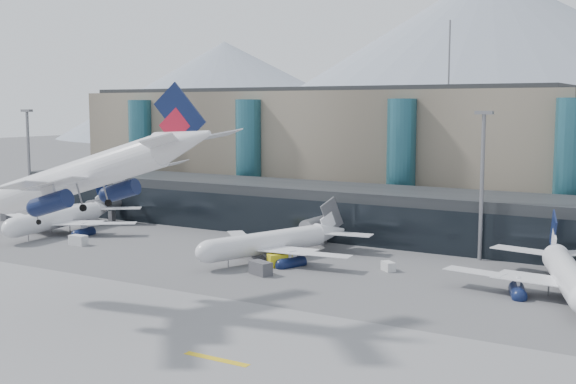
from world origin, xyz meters
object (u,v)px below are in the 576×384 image
object	(u,v)px
jet_parked_left	(68,211)
veh_c	(261,268)
veh_h	(280,260)
veh_f	(8,217)
veh_a	(78,240)
veh_g	(388,266)
jet_parked_mid	(282,234)
jet_parked_right	(565,263)
lightmast_left	(29,156)
hero_jet	(101,163)
lightmast_mid	(482,177)
veh_b	(221,244)

from	to	relation	value
jet_parked_left	veh_c	world-z (taller)	jet_parked_left
jet_parked_left	veh_h	distance (m)	56.54
veh_f	veh_a	bearing A→B (deg)	-116.31
veh_f	veh_g	xyz separation A→B (m)	(96.14, -3.24, -0.15)
veh_g	veh_h	size ratio (longest dim) A/B	0.65
jet_parked_mid	veh_h	xyz separation A→B (m)	(3.13, -6.11, -3.08)
jet_parked_right	veh_h	distance (m)	44.15
veh_a	veh_c	size ratio (longest dim) A/B	0.89
lightmast_left	jet_parked_mid	distance (m)	81.38
jet_parked_mid	jet_parked_right	world-z (taller)	jet_parked_right
veh_c	veh_h	world-z (taller)	veh_h
jet_parked_left	jet_parked_right	xyz separation A→B (m)	(99.70, -0.05, 0.01)
jet_parked_right	veh_a	bearing A→B (deg)	78.50
lightmast_left	veh_g	size ratio (longest dim) A/B	10.16
lightmast_left	veh_f	bearing A→B (deg)	-69.81
hero_jet	veh_a	bearing A→B (deg)	133.65
jet_parked_left	veh_f	size ratio (longest dim) A/B	11.08
veh_f	jet_parked_left	bearing A→B (deg)	-104.33
lightmast_left	veh_a	world-z (taller)	lightmast_left
jet_parked_left	veh_h	xyz separation A→B (m)	(56.11, -6.23, -3.23)
lightmast_mid	veh_g	bearing A→B (deg)	-123.58
lightmast_mid	veh_c	world-z (taller)	lightmast_mid
lightmast_left	lightmast_mid	xyz separation A→B (m)	(110.00, 3.00, 0.00)
veh_a	veh_g	xyz separation A→B (m)	(59.46, 9.91, -0.21)
hero_jet	veh_h	world-z (taller)	hero_jet
veh_a	veh_h	xyz separation A→B (m)	(42.71, 3.76, 0.12)
hero_jet	veh_c	world-z (taller)	hero_jet
veh_a	veh_h	bearing A→B (deg)	2.33
lightmast_mid	veh_b	distance (m)	48.94
lightmast_mid	veh_f	distance (m)	108.11
lightmast_mid	veh_h	size ratio (longest dim) A/B	6.64
hero_jet	lightmast_mid	bearing A→B (deg)	52.42
jet_parked_left	jet_parked_mid	bearing A→B (deg)	-98.16
veh_b	veh_f	world-z (taller)	veh_f
jet_parked_left	jet_parked_mid	world-z (taller)	jet_parked_left
veh_a	jet_parked_mid	bearing A→B (deg)	11.30
veh_g	veh_h	world-z (taller)	veh_h
hero_jet	veh_c	distance (m)	33.45
veh_c	veh_f	xyz separation A→B (m)	(-79.90, 16.01, -0.17)
hero_jet	veh_h	bearing A→B (deg)	73.38
jet_parked_left	hero_jet	bearing A→B (deg)	-136.63
lightmast_left	jet_parked_mid	size ratio (longest dim) A/B	0.75
jet_parked_left	veh_g	world-z (taller)	jet_parked_left
lightmast_left	veh_a	distance (m)	47.99
lightmast_left	veh_b	bearing A→B (deg)	-9.46
jet_parked_mid	veh_g	size ratio (longest dim) A/B	13.54
veh_c	veh_h	distance (m)	6.64
veh_a	hero_jet	bearing A→B (deg)	-41.96
hero_jet	veh_a	xyz separation A→B (m)	(-37.00, 30.24, -18.29)
veh_g	veh_b	bearing A→B (deg)	-143.03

